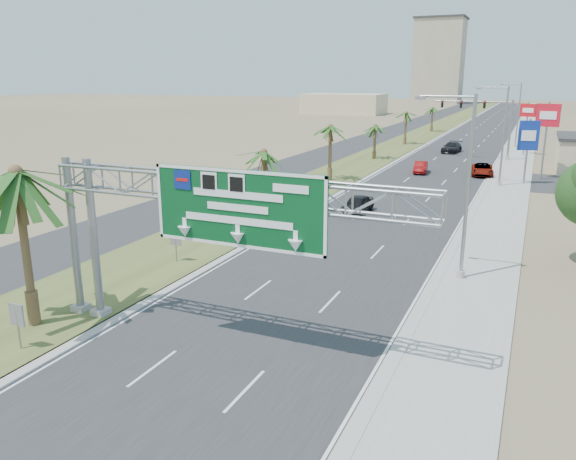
# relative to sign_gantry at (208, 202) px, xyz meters

# --- Properties ---
(road) EXTENTS (12.00, 300.00, 0.02)m
(road) POSITION_rel_sign_gantry_xyz_m (1.06, 100.07, -6.05)
(road) COLOR #28282B
(road) RESTS_ON ground
(sidewalk_right) EXTENTS (4.00, 300.00, 0.10)m
(sidewalk_right) POSITION_rel_sign_gantry_xyz_m (9.56, 100.07, -6.01)
(sidewalk_right) COLOR #9E9B93
(sidewalk_right) RESTS_ON ground
(median_grass) EXTENTS (7.00, 300.00, 0.12)m
(median_grass) POSITION_rel_sign_gantry_xyz_m (-8.94, 100.07, -6.00)
(median_grass) COLOR #455525
(median_grass) RESTS_ON ground
(opposing_road) EXTENTS (8.00, 300.00, 0.02)m
(opposing_road) POSITION_rel_sign_gantry_xyz_m (-15.94, 100.07, -6.05)
(opposing_road) COLOR #28282B
(opposing_road) RESTS_ON ground
(sign_gantry) EXTENTS (16.75, 1.24, 7.50)m
(sign_gantry) POSITION_rel_sign_gantry_xyz_m (0.00, 0.00, 0.00)
(sign_gantry) COLOR gray
(sign_gantry) RESTS_ON ground
(palm_near) EXTENTS (5.70, 5.70, 8.35)m
(palm_near) POSITION_rel_sign_gantry_xyz_m (-8.14, -1.93, 0.87)
(palm_near) COLOR brown
(palm_near) RESTS_ON ground
(palm_row_b) EXTENTS (3.99, 3.99, 5.95)m
(palm_row_b) POSITION_rel_sign_gantry_xyz_m (-8.44, 22.07, -1.16)
(palm_row_b) COLOR brown
(palm_row_b) RESTS_ON ground
(palm_row_c) EXTENTS (3.99, 3.99, 6.75)m
(palm_row_c) POSITION_rel_sign_gantry_xyz_m (-8.44, 38.07, -0.39)
(palm_row_c) COLOR brown
(palm_row_c) RESTS_ON ground
(palm_row_d) EXTENTS (3.99, 3.99, 5.45)m
(palm_row_d) POSITION_rel_sign_gantry_xyz_m (-8.44, 56.07, -1.64)
(palm_row_d) COLOR brown
(palm_row_d) RESTS_ON ground
(palm_row_e) EXTENTS (3.99, 3.99, 6.15)m
(palm_row_e) POSITION_rel_sign_gantry_xyz_m (-8.44, 75.07, -0.97)
(palm_row_e) COLOR brown
(palm_row_e) RESTS_ON ground
(palm_row_f) EXTENTS (3.99, 3.99, 5.75)m
(palm_row_f) POSITION_rel_sign_gantry_xyz_m (-8.44, 100.07, -1.35)
(palm_row_f) COLOR brown
(palm_row_f) RESTS_ON ground
(streetlight_near) EXTENTS (3.27, 0.44, 10.00)m
(streetlight_near) POSITION_rel_sign_gantry_xyz_m (8.36, 12.07, -1.36)
(streetlight_near) COLOR gray
(streetlight_near) RESTS_ON ground
(streetlight_mid) EXTENTS (3.27, 0.44, 10.00)m
(streetlight_mid) POSITION_rel_sign_gantry_xyz_m (8.36, 42.07, -1.36)
(streetlight_mid) COLOR gray
(streetlight_mid) RESTS_ON ground
(streetlight_far) EXTENTS (3.27, 0.44, 10.00)m
(streetlight_far) POSITION_rel_sign_gantry_xyz_m (8.36, 78.07, -1.36)
(streetlight_far) COLOR gray
(streetlight_far) RESTS_ON ground
(signal_mast) EXTENTS (10.28, 0.71, 8.00)m
(signal_mast) POSITION_rel_sign_gantry_xyz_m (6.23, 62.05, -1.21)
(signal_mast) COLOR gray
(signal_mast) RESTS_ON ground
(median_signback_a) EXTENTS (0.75, 0.08, 2.08)m
(median_signback_a) POSITION_rel_sign_gantry_xyz_m (-6.74, -3.93, -4.61)
(median_signback_a) COLOR gray
(median_signback_a) RESTS_ON ground
(median_signback_b) EXTENTS (0.75, 0.08, 2.08)m
(median_signback_b) POSITION_rel_sign_gantry_xyz_m (-7.44, 8.07, -4.61)
(median_signback_b) COLOR gray
(median_signback_b) RESTS_ON ground
(tower_distant) EXTENTS (20.00, 16.00, 35.00)m
(tower_distant) POSITION_rel_sign_gantry_xyz_m (-30.94, 240.07, 11.44)
(tower_distant) COLOR tan
(tower_distant) RESTS_ON ground
(building_distant_left) EXTENTS (24.00, 14.00, 6.00)m
(building_distant_left) POSITION_rel_sign_gantry_xyz_m (-43.94, 150.07, -3.06)
(building_distant_left) COLOR #CFB68C
(building_distant_left) RESTS_ON ground
(car_left_lane) EXTENTS (2.08, 4.39, 1.45)m
(car_left_lane) POSITION_rel_sign_gantry_xyz_m (-1.30, 24.84, -5.33)
(car_left_lane) COLOR black
(car_left_lane) RESTS_ON ground
(car_mid_lane) EXTENTS (1.89, 4.22, 1.34)m
(car_mid_lane) POSITION_rel_sign_gantry_xyz_m (-0.44, 47.20, -5.39)
(car_mid_lane) COLOR maroon
(car_mid_lane) RESTS_ON ground
(car_right_lane) EXTENTS (2.84, 5.19, 1.38)m
(car_right_lane) POSITION_rel_sign_gantry_xyz_m (6.32, 48.19, -5.37)
(car_right_lane) COLOR gray
(car_right_lane) RESTS_ON ground
(car_far) EXTENTS (2.69, 5.45, 1.52)m
(car_far) POSITION_rel_sign_gantry_xyz_m (0.17, 67.77, -5.29)
(car_far) COLOR black
(car_far) RESTS_ON ground
(pole_sign_red_near) EXTENTS (2.41, 0.78, 8.33)m
(pole_sign_red_near) POSITION_rel_sign_gantry_xyz_m (12.46, 48.23, 0.43)
(pole_sign_red_near) COLOR gray
(pole_sign_red_near) RESTS_ON ground
(pole_sign_blue) EXTENTS (2.01, 0.82, 6.79)m
(pole_sign_blue) POSITION_rel_sign_gantry_xyz_m (10.83, 44.21, -1.19)
(pole_sign_blue) COLOR gray
(pole_sign_blue) RESTS_ON ground
(pole_sign_red_far) EXTENTS (2.15, 1.12, 7.46)m
(pole_sign_red_far) POSITION_rel_sign_gantry_xyz_m (10.06, 68.92, -0.22)
(pole_sign_red_far) COLOR gray
(pole_sign_red_far) RESTS_ON ground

